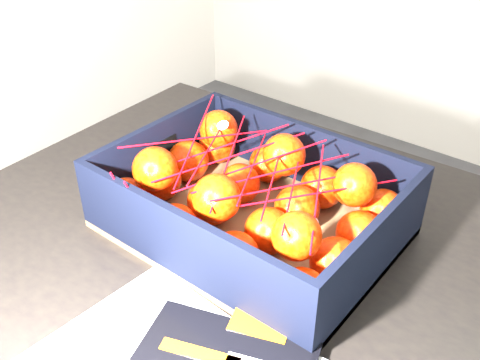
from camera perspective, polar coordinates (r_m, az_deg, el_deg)
The scene contains 4 objects.
table at distance 0.89m, azimuth 6.54°, elevation -13.38°, with size 1.24×0.86×0.75m.
produce_crate at distance 0.86m, azimuth 1.25°, elevation -3.20°, with size 0.43×0.32×0.12m.
clementine_heap at distance 0.84m, azimuth 1.30°, elevation -1.94°, with size 0.41×0.30×0.13m.
mesh_net at distance 0.81m, azimuth 0.47°, elevation 1.38°, with size 0.36×0.29×0.09m.
Camera 1 is at (0.30, -0.57, 1.30)m, focal length 40.70 mm.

